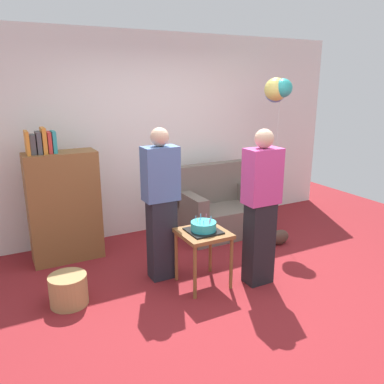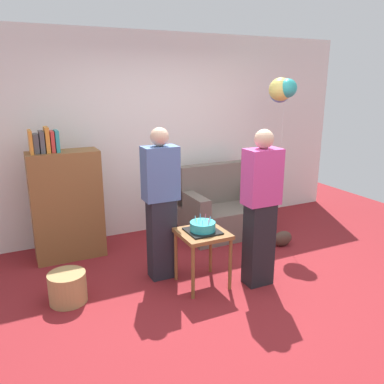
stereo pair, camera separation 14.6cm
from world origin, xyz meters
name	(u,v)px [view 1 (the left image)]	position (x,y,z in m)	size (l,w,h in m)	color
ground_plane	(230,290)	(0.00, 0.00, 0.00)	(8.00, 8.00, 0.00)	maroon
wall_back	(151,135)	(0.00, 2.05, 1.35)	(6.00, 0.10, 2.70)	silver
couch	(219,210)	(0.73, 1.42, 0.34)	(1.10, 0.70, 0.96)	#6B6056
bookshelf	(64,205)	(-1.32, 1.56, 0.68)	(0.80, 0.36, 1.58)	brown
side_table	(203,240)	(-0.18, 0.25, 0.50)	(0.48, 0.48, 0.59)	brown
birthday_cake	(203,227)	(-0.18, 0.25, 0.64)	(0.32, 0.32, 0.17)	black
person_blowing_candles	(161,204)	(-0.49, 0.60, 0.83)	(0.36, 0.22, 1.63)	#23232D
person_holding_cake	(261,208)	(0.36, 0.03, 0.83)	(0.36, 0.22, 1.63)	black
wicker_basket	(68,290)	(-1.51, 0.51, 0.15)	(0.36, 0.36, 0.30)	#A88451
handbag	(279,237)	(1.21, 0.69, 0.10)	(0.28, 0.14, 0.20)	#473328
balloon_bunch	(277,90)	(1.46, 1.20, 1.96)	(0.32, 0.38, 2.12)	silver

